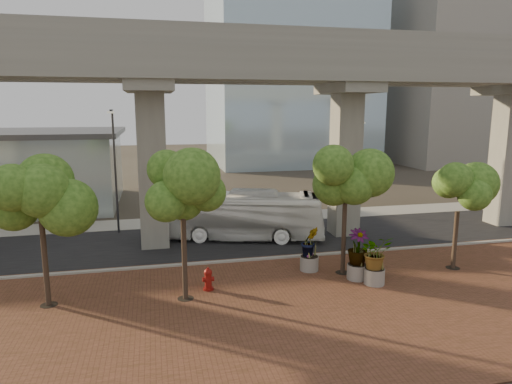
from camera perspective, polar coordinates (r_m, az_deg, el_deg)
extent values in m
plane|color=#342E26|center=(26.85, 0.62, -7.15)|extent=(160.00, 160.00, 0.00)
cube|color=brown|center=(19.65, 6.20, -13.91)|extent=(70.00, 13.00, 0.06)
cube|color=black|center=(28.71, -0.31, -5.93)|extent=(90.00, 8.00, 0.04)
cube|color=#A09F95|center=(24.98, 1.69, -8.32)|extent=(70.00, 0.25, 0.16)
cube|color=#A09F95|center=(33.91, -2.33, -3.35)|extent=(90.00, 3.00, 0.06)
cube|color=gray|center=(26.09, 0.45, 15.69)|extent=(72.00, 2.40, 1.80)
cube|color=gray|center=(29.20, -1.04, 15.13)|extent=(72.00, 2.40, 1.80)
cube|color=gray|center=(25.20, 1.06, 19.09)|extent=(72.00, 0.12, 1.00)
cube|color=gray|center=(30.42, -1.49, 17.59)|extent=(72.00, 0.12, 1.00)
cube|color=gray|center=(75.20, 23.58, 12.56)|extent=(18.00, 16.00, 24.00)
imported|color=white|center=(28.48, -2.51, -2.96)|extent=(11.15, 5.57, 3.03)
cylinder|color=maroon|center=(21.09, -5.97, -11.91)|extent=(0.47, 0.47, 0.10)
cylinder|color=maroon|center=(20.95, -5.99, -10.95)|extent=(0.31, 0.31, 0.76)
sphere|color=maroon|center=(20.82, -6.01, -9.98)|extent=(0.37, 0.37, 0.37)
cylinder|color=maroon|center=(20.76, -6.02, -9.53)|extent=(0.10, 0.10, 0.13)
cylinder|color=maroon|center=(20.93, -6.00, -10.78)|extent=(0.52, 0.21, 0.21)
cylinder|color=gray|center=(22.21, 14.57, -10.15)|extent=(0.95, 0.95, 0.74)
imported|color=#2D5416|center=(21.83, 14.71, -7.29)|extent=(2.12, 2.12, 1.59)
cylinder|color=gray|center=(22.62, 12.48, -9.69)|extent=(0.93, 0.93, 0.73)
imported|color=#2D5416|center=(22.23, 12.61, -6.75)|extent=(2.28, 2.28, 1.71)
cylinder|color=#9A978B|center=(23.38, 6.66, -8.84)|extent=(0.93, 0.93, 0.72)
imported|color=#2D5416|center=(23.03, 6.72, -6.18)|extent=(2.06, 2.06, 1.55)
cylinder|color=#433426|center=(20.71, -24.84, -8.14)|extent=(0.22, 0.22, 3.60)
cylinder|color=black|center=(21.32, -24.47, -12.72)|extent=(0.70, 0.70, 0.01)
cylinder|color=#433426|center=(19.68, -8.94, -8.09)|extent=(0.22, 0.22, 3.68)
cylinder|color=black|center=(20.33, -8.79, -13.00)|extent=(0.70, 0.70, 0.01)
cylinder|color=#433426|center=(22.86, 10.91, -5.71)|extent=(0.22, 0.22, 3.54)
cylinder|color=black|center=(23.41, 10.76, -9.86)|extent=(0.70, 0.70, 0.01)
cylinder|color=#433426|center=(25.28, 23.62, -5.53)|extent=(0.22, 0.22, 2.96)
cylinder|color=black|center=(25.71, 23.38, -8.69)|extent=(0.70, 0.70, 0.01)
cylinder|color=#2E2F34|center=(30.76, -17.16, 2.29)|extent=(0.14, 0.14, 7.92)
cube|color=#2E2F34|center=(29.99, -17.64, 9.67)|extent=(0.15, 0.99, 0.15)
cube|color=silver|center=(29.50, -17.70, 9.47)|extent=(0.40, 0.20, 0.12)
cylinder|color=#2F3035|center=(36.02, 12.34, 2.98)|extent=(0.12, 0.12, 7.09)
cube|color=#2F3035|center=(35.34, 12.88, 8.59)|extent=(0.13, 0.89, 0.13)
cube|color=silver|center=(34.95, 13.19, 8.42)|extent=(0.35, 0.18, 0.11)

